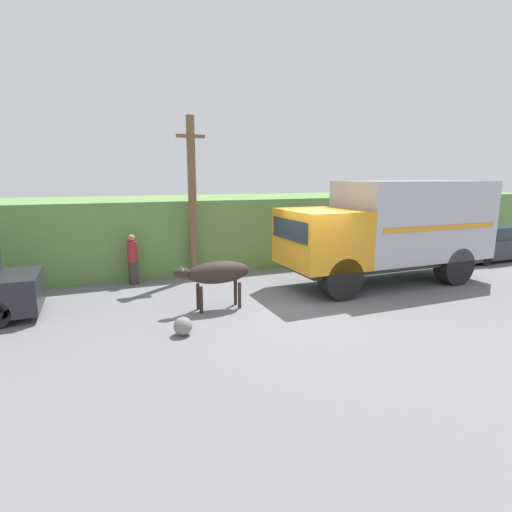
{
  "coord_description": "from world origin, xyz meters",
  "views": [
    {
      "loc": [
        -5.11,
        -9.22,
        3.35
      ],
      "look_at": [
        -1.08,
        0.58,
        1.27
      ],
      "focal_mm": 28.0,
      "sensor_mm": 36.0,
      "label": 1
    }
  ],
  "objects_px": {
    "hatchback_car": "(491,244)",
    "roadside_rock": "(183,326)",
    "utility_pole": "(192,197)",
    "pedestrian_on_hill": "(133,257)",
    "brown_cow": "(217,273)",
    "cargo_truck": "(393,227)"
  },
  "relations": [
    {
      "from": "brown_cow",
      "to": "hatchback_car",
      "type": "bearing_deg",
      "value": 10.55
    },
    {
      "from": "roadside_rock",
      "to": "utility_pole",
      "type": "bearing_deg",
      "value": 73.34
    },
    {
      "from": "cargo_truck",
      "to": "utility_pole",
      "type": "relative_size",
      "value": 1.3
    },
    {
      "from": "cargo_truck",
      "to": "roadside_rock",
      "type": "distance_m",
      "value": 7.58
    },
    {
      "from": "cargo_truck",
      "to": "pedestrian_on_hill",
      "type": "xyz_separation_m",
      "value": [
        -7.73,
        2.91,
        -0.92
      ]
    },
    {
      "from": "pedestrian_on_hill",
      "to": "hatchback_car",
      "type": "bearing_deg",
      "value": 157.15
    },
    {
      "from": "brown_cow",
      "to": "roadside_rock",
      "type": "relative_size",
      "value": 4.88
    },
    {
      "from": "cargo_truck",
      "to": "hatchback_car",
      "type": "height_order",
      "value": "cargo_truck"
    },
    {
      "from": "hatchback_car",
      "to": "roadside_rock",
      "type": "distance_m",
      "value": 13.92
    },
    {
      "from": "cargo_truck",
      "to": "utility_pole",
      "type": "bearing_deg",
      "value": 154.87
    },
    {
      "from": "utility_pole",
      "to": "pedestrian_on_hill",
      "type": "bearing_deg",
      "value": -178.71
    },
    {
      "from": "pedestrian_on_hill",
      "to": "utility_pole",
      "type": "xyz_separation_m",
      "value": [
        1.99,
        0.04,
        1.85
      ]
    },
    {
      "from": "hatchback_car",
      "to": "pedestrian_on_hill",
      "type": "xyz_separation_m",
      "value": [
        -14.09,
        1.56,
        0.21
      ]
    },
    {
      "from": "brown_cow",
      "to": "roadside_rock",
      "type": "xyz_separation_m",
      "value": [
        -1.2,
        -1.41,
        -0.75
      ]
    },
    {
      "from": "roadside_rock",
      "to": "cargo_truck",
      "type": "bearing_deg",
      "value": 14.45
    },
    {
      "from": "pedestrian_on_hill",
      "to": "roadside_rock",
      "type": "distance_m",
      "value": 4.84
    },
    {
      "from": "roadside_rock",
      "to": "pedestrian_on_hill",
      "type": "bearing_deg",
      "value": 96.62
    },
    {
      "from": "hatchback_car",
      "to": "utility_pole",
      "type": "bearing_deg",
      "value": 172.43
    },
    {
      "from": "cargo_truck",
      "to": "brown_cow",
      "type": "distance_m",
      "value": 6.05
    },
    {
      "from": "cargo_truck",
      "to": "pedestrian_on_hill",
      "type": "relative_size",
      "value": 4.27
    },
    {
      "from": "pedestrian_on_hill",
      "to": "roadside_rock",
      "type": "relative_size",
      "value": 3.98
    },
    {
      "from": "cargo_truck",
      "to": "hatchback_car",
      "type": "bearing_deg",
      "value": 14.08
    }
  ]
}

